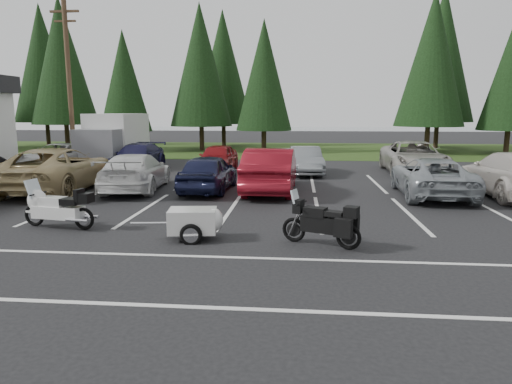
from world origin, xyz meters
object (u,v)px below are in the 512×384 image
object	(u,v)px
car_near_2	(57,169)
cargo_trailer	(193,224)
box_truck	(111,140)
car_far_1	(137,157)
car_far_3	(306,160)
car_near_5	(271,170)
car_far_0	(59,157)
car_far_4	(414,158)
car_near_4	(208,173)
utility_pole	(69,80)
car_near_7	(512,174)
car_far_2	(218,158)
touring_motorcycle	(58,204)
car_near_6	(431,177)
adventure_motorcycle	(321,218)
car_near_3	(136,172)

from	to	relation	value
car_near_2	cargo_trailer	distance (m)	9.20
box_truck	car_far_1	world-z (taller)	box_truck
car_far_1	car_far_3	world-z (taller)	car_far_1
car_near_2	car_far_3	xyz separation A→B (m)	(9.61, 5.77, -0.17)
car_near_5	car_far_0	bearing A→B (deg)	-24.15
car_near_5	car_far_3	size ratio (longest dim) A/B	1.26
car_far_4	car_far_1	bearing A→B (deg)	-178.25
car_near_4	utility_pole	bearing A→B (deg)	-37.57
car_near_5	cargo_trailer	distance (m)	6.95
car_far_1	car_near_7	bearing A→B (deg)	-19.85
car_far_2	touring_motorcycle	distance (m)	11.88
car_far_4	car_near_5	bearing A→B (deg)	-137.09
car_near_6	car_near_7	size ratio (longest dim) A/B	0.89
car_far_0	car_far_3	bearing A→B (deg)	4.34
adventure_motorcycle	car_far_3	bearing A→B (deg)	114.33
car_near_4	adventure_motorcycle	world-z (taller)	car_near_4
car_near_5	car_far_0	xyz separation A→B (m)	(-11.39, 5.49, -0.14)
car_far_1	car_far_2	bearing A→B (deg)	-1.74
car_near_2	touring_motorcycle	distance (m)	6.25
car_near_7	car_far_0	size ratio (longest dim) A/B	1.13
box_truck	cargo_trailer	bearing A→B (deg)	-61.18
car_near_2	car_far_0	size ratio (longest dim) A/B	1.21
box_truck	touring_motorcycle	bearing A→B (deg)	-72.75
car_near_6	cargo_trailer	xyz separation A→B (m)	(-7.29, -6.41, -0.32)
car_near_3	car_near_6	bearing A→B (deg)	173.25
car_near_4	car_near_5	xyz separation A→B (m)	(2.38, 0.14, 0.12)
car_near_3	car_far_0	world-z (taller)	car_near_3
car_far_4	adventure_motorcycle	world-z (taller)	car_far_4
utility_pole	car_far_2	xyz separation A→B (m)	(8.49, -1.77, -4.00)
car_far_2	car_far_0	bearing A→B (deg)	-176.26
utility_pole	cargo_trailer	bearing A→B (deg)	-54.61
car_near_2	utility_pole	bearing A→B (deg)	-70.90
car_near_2	car_near_7	size ratio (longest dim) A/B	1.07
box_truck	adventure_motorcycle	bearing A→B (deg)	-53.40
car_far_1	car_far_2	xyz separation A→B (m)	(4.27, -0.21, 0.01)
car_near_6	car_near_5	bearing A→B (deg)	-0.75
utility_pole	car_near_6	size ratio (longest dim) A/B	1.80
car_far_0	car_far_2	world-z (taller)	car_far_2
car_near_5	car_near_6	distance (m)	5.85
car_far_2	cargo_trailer	distance (m)	12.53
car_near_4	touring_motorcycle	world-z (taller)	car_near_4
utility_pole	cargo_trailer	xyz separation A→B (m)	(10.09, -14.20, -4.32)
car_near_5	adventure_motorcycle	distance (m)	7.20
cargo_trailer	car_far_3	bearing A→B (deg)	69.71
car_near_4	car_near_6	distance (m)	8.23
car_near_4	touring_motorcycle	bearing A→B (deg)	66.35
car_near_7	car_far_3	size ratio (longest dim) A/B	1.40
car_far_0	cargo_trailer	size ratio (longest dim) A/B	3.07
utility_pole	car_far_3	bearing A→B (deg)	-9.68
box_truck	car_near_5	bearing A→B (deg)	-39.71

